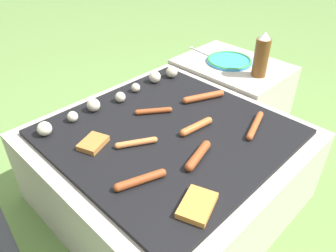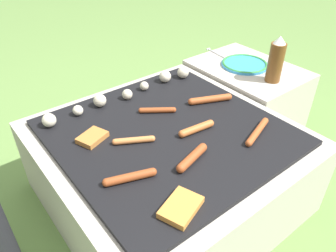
# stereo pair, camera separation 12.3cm
# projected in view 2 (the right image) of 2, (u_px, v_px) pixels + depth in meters

# --- Properties ---
(ground_plane) EXTENTS (14.00, 14.00, 0.00)m
(ground_plane) POSITION_uv_depth(u_px,v_px,m) (168.00, 196.00, 1.45)
(ground_plane) COLOR #608442
(grill) EXTENTS (0.92, 0.92, 0.36)m
(grill) POSITION_uv_depth(u_px,v_px,m) (168.00, 166.00, 1.35)
(grill) COLOR #B2AA9E
(grill) RESTS_ON ground_plane
(side_ledge) EXTENTS (0.42, 0.57, 0.36)m
(side_ledge) POSITION_uv_depth(u_px,v_px,m) (244.00, 97.00, 1.81)
(side_ledge) COLOR #B2AA9E
(side_ledge) RESTS_ON ground_plane
(sausage_mid_left) EXTENTS (0.18, 0.10, 0.03)m
(sausage_mid_left) POSITION_uv_depth(u_px,v_px,m) (210.00, 99.00, 1.41)
(sausage_mid_left) COLOR #A34C23
(sausage_mid_left) RESTS_ON grill
(sausage_front_center) EXTENTS (0.16, 0.04, 0.03)m
(sausage_front_center) POSITION_uv_depth(u_px,v_px,m) (197.00, 128.00, 1.23)
(sausage_front_center) COLOR #B7602D
(sausage_front_center) RESTS_ON grill
(sausage_front_left) EXTENTS (0.19, 0.08, 0.02)m
(sausage_front_left) POSITION_uv_depth(u_px,v_px,m) (257.00, 131.00, 1.22)
(sausage_front_left) COLOR #A34C23
(sausage_front_left) RESTS_ON grill
(sausage_back_center) EXTENTS (0.14, 0.09, 0.02)m
(sausage_back_center) POSITION_uv_depth(u_px,v_px,m) (134.00, 140.00, 1.18)
(sausage_back_center) COLOR #C6753D
(sausage_back_center) RESTS_ON grill
(sausage_back_left) EXTENTS (0.17, 0.08, 0.03)m
(sausage_back_left) POSITION_uv_depth(u_px,v_px,m) (130.00, 177.00, 1.02)
(sausage_back_left) COLOR #93421E
(sausage_back_left) RESTS_ON grill
(sausage_front_right) EXTENTS (0.16, 0.07, 0.03)m
(sausage_front_right) POSITION_uv_depth(u_px,v_px,m) (192.00, 157.00, 1.09)
(sausage_front_right) COLOR #93421E
(sausage_front_right) RESTS_ON grill
(sausage_back_right) EXTENTS (0.13, 0.10, 0.02)m
(sausage_back_right) POSITION_uv_depth(u_px,v_px,m) (157.00, 110.00, 1.34)
(sausage_back_right) COLOR #93421E
(sausage_back_right) RESTS_ON grill
(bread_slice_center) EXTENTS (0.15, 0.12, 0.02)m
(bread_slice_center) POSITION_uv_depth(u_px,v_px,m) (181.00, 207.00, 0.93)
(bread_slice_center) COLOR #D18438
(bread_slice_center) RESTS_ON grill
(bread_slice_left) EXTENTS (0.12, 0.11, 0.02)m
(bread_slice_left) POSITION_uv_depth(u_px,v_px,m) (92.00, 137.00, 1.19)
(bread_slice_left) COLOR #B27033
(bread_slice_left) RESTS_ON grill
(mushroom_row) EXTENTS (0.73, 0.08, 0.06)m
(mushroom_row) POSITION_uv_depth(u_px,v_px,m) (128.00, 91.00, 1.44)
(mushroom_row) COLOR beige
(mushroom_row) RESTS_ON grill
(plate_colorful) EXTENTS (0.24, 0.24, 0.02)m
(plate_colorful) POSITION_uv_depth(u_px,v_px,m) (245.00, 64.00, 1.72)
(plate_colorful) COLOR #338CCC
(plate_colorful) RESTS_ON side_ledge
(condiment_bottle) EXTENTS (0.07, 0.07, 0.22)m
(condiment_bottle) POSITION_uv_depth(u_px,v_px,m) (276.00, 60.00, 1.52)
(condiment_bottle) COLOR brown
(condiment_bottle) RESTS_ON side_ledge
(fork_utensil) EXTENTS (0.04, 0.22, 0.01)m
(fork_utensil) POSITION_uv_depth(u_px,v_px,m) (218.00, 54.00, 1.84)
(fork_utensil) COLOR silver
(fork_utensil) RESTS_ON side_ledge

